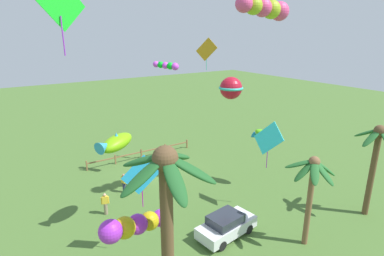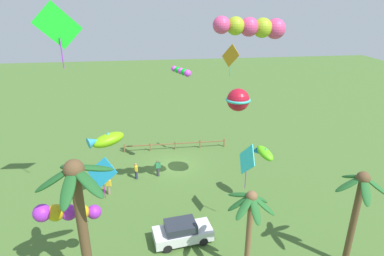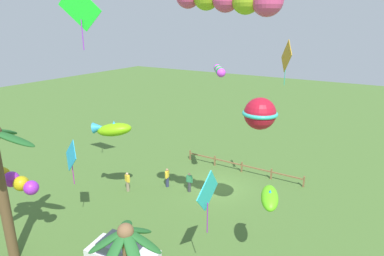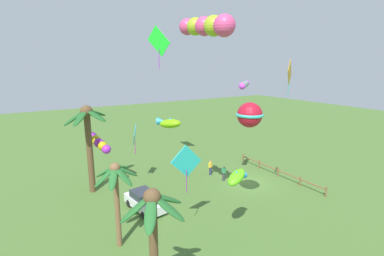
{
  "view_description": "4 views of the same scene",
  "coord_description": "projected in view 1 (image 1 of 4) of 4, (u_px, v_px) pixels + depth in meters",
  "views": [
    {
      "loc": [
        11.12,
        23.31,
        12.07
      ],
      "look_at": [
        -0.29,
        5.78,
        5.66
      ],
      "focal_mm": 28.92,
      "sensor_mm": 36.0,
      "label": 1
    },
    {
      "loc": [
        2.08,
        28.19,
        15.25
      ],
      "look_at": [
        -0.75,
        7.31,
        6.85
      ],
      "focal_mm": 30.39,
      "sensor_mm": 36.0,
      "label": 2
    },
    {
      "loc": [
        -10.66,
        21.3,
        12.56
      ],
      "look_at": [
        -1.03,
        5.69,
        6.78
      ],
      "focal_mm": 30.55,
      "sensor_mm": 36.0,
      "label": 3
    },
    {
      "loc": [
        -19.24,
        18.14,
        11.36
      ],
      "look_at": [
        -0.48,
        6.73,
        6.41
      ],
      "focal_mm": 26.35,
      "sensor_mm": 36.0,
      "label": 4
    }
  ],
  "objects": [
    {
      "name": "kite_fish_3",
      "position": [
        115.0,
        143.0,
        18.85
      ],
      "size": [
        2.93,
        2.27,
        1.24
      ],
      "color": "#74BC10"
    },
    {
      "name": "palm_tree_1",
      "position": [
        166.0,
        198.0,
        12.42
      ],
      "size": [
        4.01,
        4.01,
        7.97
      ],
      "color": "brown",
      "rests_on": "ground"
    },
    {
      "name": "kite_tube_8",
      "position": [
        265.0,
        8.0,
        19.85
      ],
      "size": [
        4.7,
        1.51,
        1.45
      ],
      "color": "#E44382"
    },
    {
      "name": "spectator_1",
      "position": [
        124.0,
        183.0,
        24.31
      ],
      "size": [
        0.33,
        0.53,
        1.59
      ],
      "color": "#2D3351",
      "rests_on": "ground"
    },
    {
      "name": "kite_ball_6",
      "position": [
        231.0,
        88.0,
        24.49
      ],
      "size": [
        2.73,
        2.73,
        1.78
      ],
      "color": "#B51428"
    },
    {
      "name": "palm_tree_0",
      "position": [
        312.0,
        179.0,
        17.35
      ],
      "size": [
        2.67,
        2.79,
        5.61
      ],
      "color": "brown",
      "rests_on": "ground"
    },
    {
      "name": "kite_diamond_1",
      "position": [
        207.0,
        50.0,
        26.65
      ],
      "size": [
        1.11,
        1.69,
        2.78
      ],
      "color": "orange"
    },
    {
      "name": "palm_tree_2",
      "position": [
        376.0,
        151.0,
        20.31
      ],
      "size": [
        2.88,
        2.95,
        6.46
      ],
      "color": "brown",
      "rests_on": "ground"
    },
    {
      "name": "kite_diamond_0",
      "position": [
        268.0,
        139.0,
        21.15
      ],
      "size": [
        0.54,
        2.47,
        3.43
      ],
      "color": "#30DCEE"
    },
    {
      "name": "spectator_2",
      "position": [
        145.0,
        176.0,
        25.53
      ],
      "size": [
        0.55,
        0.27,
        1.59
      ],
      "color": "#38383D",
      "rests_on": "ground"
    },
    {
      "name": "kite_diamond_9",
      "position": [
        59.0,
        1.0,
        15.47
      ],
      "size": [
        2.85,
        1.16,
        4.24
      ],
      "color": "#1FEE2D"
    },
    {
      "name": "parked_car_0",
      "position": [
        226.0,
        225.0,
        19.05
      ],
      "size": [
        4.1,
        2.22,
        1.51
      ],
      "color": "silver",
      "rests_on": "ground"
    },
    {
      "name": "kite_fish_7",
      "position": [
        264.0,
        135.0,
        24.51
      ],
      "size": [
        1.46,
        2.13,
        1.13
      ],
      "color": "#59C419"
    },
    {
      "name": "ground_plane",
      "position": [
        155.0,
        172.0,
        28.02
      ],
      "size": [
        120.0,
        120.0,
        0.0
      ],
      "primitive_type": "plane",
      "color": "#476B2D"
    },
    {
      "name": "spectator_0",
      "position": [
        105.0,
        204.0,
        21.35
      ],
      "size": [
        0.53,
        0.33,
        1.59
      ],
      "color": "gray",
      "rests_on": "ground"
    },
    {
      "name": "kite_tube_4",
      "position": [
        167.0,
        66.0,
        24.27
      ],
      "size": [
        1.52,
        1.87,
        0.67
      ],
      "color": "#D443EB"
    },
    {
      "name": "kite_tube_2",
      "position": [
        134.0,
        225.0,
        13.11
      ],
      "size": [
        3.44,
        1.56,
        1.56
      ],
      "color": "purple"
    },
    {
      "name": "rail_fence",
      "position": [
        141.0,
        153.0,
        31.08
      ],
      "size": [
        10.97,
        0.12,
        0.95
      ],
      "color": "brown",
      "rests_on": "ground"
    },
    {
      "name": "kite_diamond_5",
      "position": [
        141.0,
        175.0,
        16.21
      ],
      "size": [
        1.99,
        0.86,
        2.96
      ],
      "color": "#24AAE8"
    }
  ]
}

